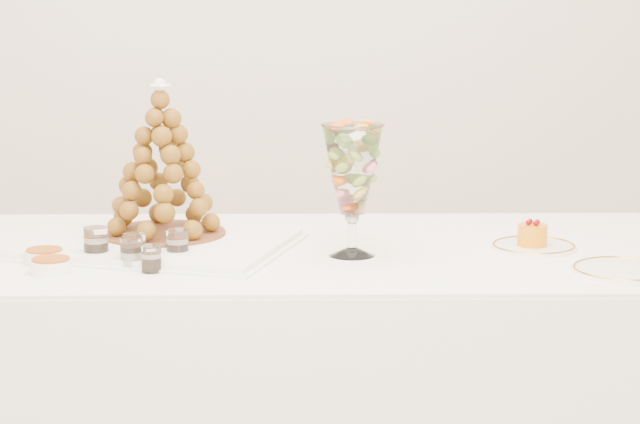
{
  "coord_description": "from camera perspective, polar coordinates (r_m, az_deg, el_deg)",
  "views": [
    {
      "loc": [
        -0.01,
        -2.63,
        1.51
      ],
      "look_at": [
        0.11,
        0.22,
        0.95
      ],
      "focal_mm": 70.0,
      "sensor_mm": 36.0,
      "label": 1
    }
  ],
  "objects": [
    {
      "name": "buffet_table",
      "position": [
        3.17,
        -1.24,
        -9.05
      ],
      "size": [
        2.22,
        0.94,
        0.83
      ],
      "rotation": [
        0.0,
        0.0,
        -0.03
      ],
      "color": "white",
      "rests_on": "ground"
    },
    {
      "name": "lace_tray",
      "position": [
        3.08,
        -7.42,
        -1.46
      ],
      "size": [
        0.72,
        0.62,
        0.02
      ],
      "primitive_type": "cube",
      "rotation": [
        0.0,
        0.0,
        -0.33
      ],
      "color": "white",
      "rests_on": "buffet_table"
    },
    {
      "name": "macaron_vase",
      "position": [
        2.94,
        1.49,
        1.89
      ],
      "size": [
        0.14,
        0.14,
        0.31
      ],
      "color": "white",
      "rests_on": "buffet_table"
    },
    {
      "name": "cake_plate",
      "position": [
        3.09,
        9.73,
        -1.58
      ],
      "size": [
        0.21,
        0.21,
        0.01
      ],
      "primitive_type": "cylinder",
      "color": "white",
      "rests_on": "buffet_table"
    },
    {
      "name": "spare_plate",
      "position": [
        2.89,
        13.73,
        -2.62
      ],
      "size": [
        0.24,
        0.24,
        0.01
      ],
      "primitive_type": "cylinder",
      "color": "white",
      "rests_on": "buffet_table"
    },
    {
      "name": "verrine_a",
      "position": [
        2.97,
        -10.2,
        -1.43
      ],
      "size": [
        0.07,
        0.07,
        0.08
      ],
      "primitive_type": "cylinder",
      "rotation": [
        0.0,
        0.0,
        -0.31
      ],
      "color": "white",
      "rests_on": "buffet_table"
    },
    {
      "name": "verrine_b",
      "position": [
        2.91,
        -8.48,
        -1.69
      ],
      "size": [
        0.06,
        0.06,
        0.07
      ],
      "primitive_type": "cylinder",
      "rotation": [
        0.0,
        0.0,
        -0.18
      ],
      "color": "white",
      "rests_on": "buffet_table"
    },
    {
      "name": "verrine_c",
      "position": [
        2.95,
        -6.54,
        -1.48
      ],
      "size": [
        0.06,
        0.06,
        0.07
      ],
      "primitive_type": "cylinder",
      "rotation": [
        0.0,
        0.0,
        0.23
      ],
      "color": "white",
      "rests_on": "buffet_table"
    },
    {
      "name": "verrine_d",
      "position": [
        2.88,
        -8.6,
        -1.85
      ],
      "size": [
        0.07,
        0.07,
        0.07
      ],
      "primitive_type": "cylinder",
      "rotation": [
        0.0,
        0.0,
        -0.32
      ],
      "color": "white",
      "rests_on": "buffet_table"
    },
    {
      "name": "verrine_e",
      "position": [
        2.84,
        -7.72,
        -2.13
      ],
      "size": [
        0.06,
        0.06,
        0.06
      ],
      "primitive_type": "cylinder",
      "rotation": [
        0.0,
        0.0,
        0.27
      ],
      "color": "white",
      "rests_on": "buffet_table"
    },
    {
      "name": "ramekin_back",
      "position": [
        2.97,
        -12.49,
        -2.0
      ],
      "size": [
        0.09,
        0.09,
        0.03
      ],
      "primitive_type": "cylinder",
      "color": "white",
      "rests_on": "buffet_table"
    },
    {
      "name": "ramekin_front",
      "position": [
        2.87,
        -12.2,
        -2.44
      ],
      "size": [
        0.1,
        0.1,
        0.03
      ],
      "primitive_type": "cylinder",
      "color": "white",
      "rests_on": "buffet_table"
    },
    {
      "name": "croquembouche",
      "position": [
        3.11,
        -7.25,
        2.4
      ],
      "size": [
        0.33,
        0.33,
        0.39
      ],
      "rotation": [
        0.0,
        0.0,
        0.34
      ],
      "color": "brown",
      "rests_on": "lace_tray"
    },
    {
      "name": "mousse_cake",
      "position": [
        3.08,
        9.69,
        -1.03
      ],
      "size": [
        0.07,
        0.07,
        0.06
      ],
      "color": "orange",
      "rests_on": "cake_plate"
    }
  ]
}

